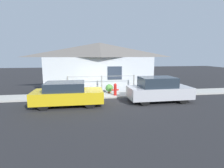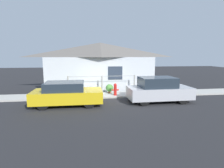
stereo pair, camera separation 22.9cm
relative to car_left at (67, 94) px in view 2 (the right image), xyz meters
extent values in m
plane|color=#262628|center=(2.18, 1.18, -0.66)|extent=(60.00, 60.00, 0.00)
cube|color=#B2AFA8|center=(2.18, 1.98, -0.61)|extent=(24.00, 1.61, 0.10)
cube|color=silver|center=(2.18, 3.27, 0.65)|extent=(8.35, 0.12, 2.64)
cube|color=#2D3847|center=(3.23, 3.20, 0.79)|extent=(1.10, 0.04, 1.00)
pyramid|color=#605B56|center=(2.18, 4.31, 2.54)|extent=(8.75, 2.20, 1.13)
cylinder|color=#999993|center=(-0.22, 2.64, 0.06)|extent=(0.10, 0.10, 1.23)
cylinder|color=#999993|center=(2.18, 2.64, 0.06)|extent=(0.10, 0.10, 1.23)
cylinder|color=#999993|center=(4.58, 2.64, 0.06)|extent=(0.10, 0.10, 1.23)
cylinder|color=#999993|center=(2.18, 2.64, 0.62)|extent=(4.80, 0.03, 0.03)
cube|color=gold|center=(0.04, 0.00, -0.13)|extent=(3.82, 1.75, 0.63)
cube|color=#232D38|center=(-0.11, 0.00, 0.42)|extent=(2.10, 1.53, 0.47)
cylinder|color=black|center=(1.22, 0.75, -0.37)|extent=(0.58, 0.20, 0.58)
cylinder|color=black|center=(1.22, -0.75, -0.37)|extent=(0.58, 0.20, 0.58)
cylinder|color=black|center=(-1.15, 0.75, -0.37)|extent=(0.58, 0.20, 0.58)
cylinder|color=black|center=(-1.15, -0.75, -0.37)|extent=(0.58, 0.20, 0.58)
cube|color=#B7B7BC|center=(5.42, 0.00, -0.10)|extent=(3.76, 1.70, 0.67)
cube|color=#232D38|center=(5.27, 0.00, 0.54)|extent=(2.07, 1.48, 0.59)
cylinder|color=black|center=(6.57, 0.72, -0.36)|extent=(0.61, 0.21, 0.61)
cylinder|color=black|center=(6.58, -0.70, -0.36)|extent=(0.61, 0.21, 0.61)
cylinder|color=black|center=(4.25, 0.70, -0.36)|extent=(0.61, 0.21, 0.61)
cylinder|color=black|center=(4.26, -0.72, -0.36)|extent=(0.61, 0.21, 0.61)
cylinder|color=red|center=(2.98, 1.58, -0.22)|extent=(0.20, 0.20, 0.67)
sphere|color=red|center=(2.98, 1.58, 0.15)|extent=(0.21, 0.21, 0.21)
cylinder|color=red|center=(2.84, 1.58, -0.19)|extent=(0.18, 0.09, 0.09)
cylinder|color=red|center=(3.13, 1.58, -0.19)|extent=(0.18, 0.09, 0.09)
cylinder|color=#9E5638|center=(2.70, 2.43, -0.49)|extent=(0.22, 0.22, 0.14)
sphere|color=#4C8E3D|center=(2.70, 2.43, -0.21)|extent=(0.55, 0.55, 0.55)
cylinder|color=#9E5638|center=(0.19, 2.19, -0.48)|extent=(0.32, 0.32, 0.16)
sphere|color=#2D6B2D|center=(0.19, 2.19, -0.24)|extent=(0.42, 0.42, 0.42)
camera|label=1|loc=(0.98, -9.77, 2.14)|focal=28.00mm
camera|label=2|loc=(1.21, -9.81, 2.14)|focal=28.00mm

